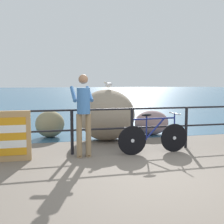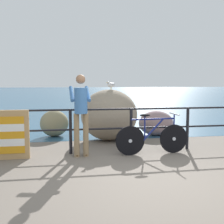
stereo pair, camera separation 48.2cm
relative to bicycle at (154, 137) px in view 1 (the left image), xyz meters
The scene contains 10 objects.
ground_plane 18.41m from the bicycle, 91.28° to the left, with size 120.00×120.00×0.10m, color #6B6056.
sea_surface 46.72m from the bicycle, 90.51° to the left, with size 120.00×90.00×0.01m, color #2D5675.
promenade_railing 0.59m from the bicycle, 139.67° to the left, with size 8.49×0.07×1.02m.
bicycle is the anchor object (origin of this frame).
person_at_railing 1.70m from the bicycle, behind, with size 0.46×0.65×1.78m.
folded_deckchair_stack 3.11m from the bicycle, behind, with size 0.84×0.10×1.04m.
breakwater_boulder_main 1.88m from the bicycle, 112.89° to the left, with size 1.57×1.51×1.42m.
breakwater_boulder_left 3.38m from the bicycle, 131.99° to the left, with size 0.85×0.73×0.78m.
breakwater_boulder_right 2.31m from the bicycle, 69.57° to the left, with size 1.08×0.74×0.75m.
seagull 2.16m from the bicycle, 111.61° to the left, with size 0.31×0.26×0.23m.
Camera 1 is at (-1.98, -4.21, 1.61)m, focal length 44.58 mm.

